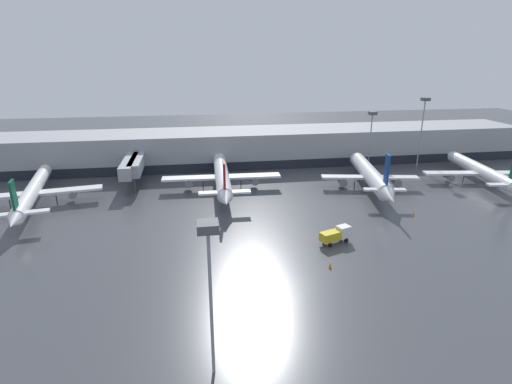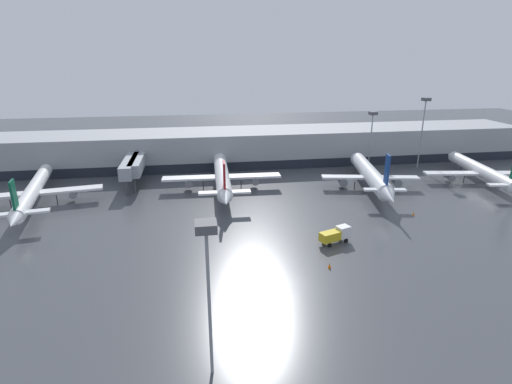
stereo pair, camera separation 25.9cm
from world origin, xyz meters
The scene contains 12 objects.
ground_plane centered at (0.00, 0.00, 0.00)m, with size 320.00×320.00×0.00m, color #424449.
terminal_building centered at (-0.24, 61.84, 4.50)m, with size 160.00×31.64×9.00m.
parked_jet_0 centered at (-5.86, 40.03, 3.32)m, with size 25.92×38.09×9.52m.
parked_jet_1 centered at (26.59, 35.55, 3.13)m, with size 21.30×35.44×10.45m.
parked_jet_2 centered at (-43.08, 35.59, 3.02)m, with size 25.55×36.96×9.00m.
parked_jet_3 centered at (54.01, 35.47, 2.71)m, with size 26.42×33.68×10.05m.
service_truck_0 centered at (9.67, 10.36, 1.46)m, with size 5.43×3.26×2.55m.
traffic_cone_0 centered at (6.18, 2.93, 0.39)m, with size 0.46×0.46×0.78m.
traffic_cone_1 centered at (28.02, 19.23, 0.33)m, with size 0.42×0.42×0.65m.
apron_light_mast_0 centered at (-11.00, -13.88, 12.28)m, with size 1.80×1.80×15.22m.
apron_light_mast_3 centered at (33.06, 50.71, 11.99)m, with size 1.80×1.80×14.82m.
apron_light_mast_4 centered at (46.67, 50.26, 14.28)m, with size 1.80×1.80×18.06m.
Camera 2 is at (-11.64, -43.98, 28.01)m, focal length 28.00 mm.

